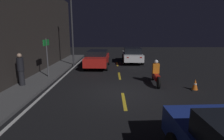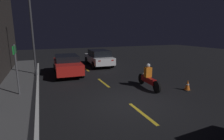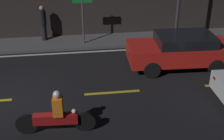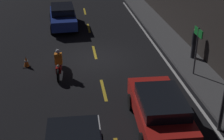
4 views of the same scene
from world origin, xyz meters
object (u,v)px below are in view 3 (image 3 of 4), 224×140
taxi_red (180,50)px  pedestrian (43,23)px  motorcycle (55,116)px  shop_sign (82,9)px

taxi_red → pedestrian: 6.73m
motorcycle → pedestrian: pedestrian is taller
taxi_red → shop_sign: bearing=-34.7°
taxi_red → pedestrian: pedestrian is taller
motorcycle → taxi_red: bearing=40.5°
motorcycle → shop_sign: 6.78m
pedestrian → shop_sign: (1.90, -0.72, 0.82)m
shop_sign → motorcycle: bearing=-100.1°
taxi_red → motorcycle: taxi_red is taller
pedestrian → motorcycle: bearing=-84.3°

